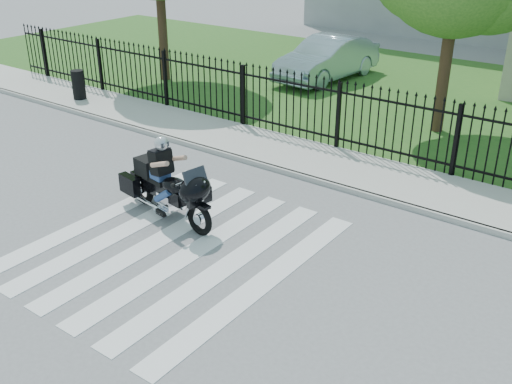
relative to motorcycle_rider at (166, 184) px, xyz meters
The scene contains 9 objects.
ground 1.46m from the motorcycle_rider, 40.79° to the right, with size 120.00×120.00×0.00m, color slate.
crosswalk 1.46m from the motorcycle_rider, 40.79° to the right, with size 5.00×5.50×0.01m, color silver, non-canonical shape.
sidewalk 4.32m from the motorcycle_rider, 76.89° to the left, with size 40.00×2.00×0.12m, color #ADAAA3.
curb 3.37m from the motorcycle_rider, 72.95° to the left, with size 40.00×0.12×0.12m, color #ADAAA3.
grass_strip 11.23m from the motorcycle_rider, 85.03° to the left, with size 40.00×12.00×0.02m, color #295C1F.
iron_fence 5.26m from the motorcycle_rider, 79.36° to the left, with size 26.00×0.04×1.80m.
motorcycle_rider is the anchor object (origin of this frame).
parked_car 11.47m from the motorcycle_rider, 104.24° to the left, with size 1.59×4.57×1.51m, color #92A9B8.
litter_bin 8.72m from the motorcycle_rider, 152.69° to the left, with size 0.41×0.41×0.92m, color black.
Camera 1 is at (6.88, -6.76, 5.65)m, focal length 42.00 mm.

